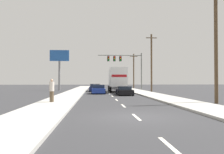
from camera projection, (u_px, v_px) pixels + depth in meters
The scene contains 14 objects.
ground_plane at pixel (107, 92), 36.10m from camera, with size 140.00×140.00×0.00m, color #333335.
sidewalk_right at pixel (145, 93), 31.51m from camera, with size 3.02×80.00×0.14m, color #B2AFA8.
sidewalk_left at pixel (73, 93), 30.72m from camera, with size 3.02×80.00×0.14m, color #B2AFA8.
lane_markings at pixel (107, 92), 35.95m from camera, with size 0.14×62.00×0.01m.
car_navy at pixel (95, 88), 38.17m from camera, with size 2.05×4.19×1.27m.
car_blue at pixel (99, 89), 31.39m from camera, with size 2.00×4.44×1.26m.
box_truck at pixel (117, 79), 35.75m from camera, with size 2.78×8.72×3.78m.
car_black at pixel (124, 91), 28.35m from camera, with size 1.89×4.65×1.12m.
traffic_signal_mast at pixel (122, 61), 42.24m from camera, with size 8.40×0.69×7.12m.
utility_pole_near at pixel (216, 41), 17.68m from camera, with size 1.80×0.28×9.61m.
utility_pole_mid at pixel (151, 62), 36.47m from camera, with size 1.80×0.28×9.44m.
utility_pole_far at pixel (134, 71), 52.47m from camera, with size 1.80×0.28×8.15m.
roadside_billboard at pixel (59, 62), 42.18m from camera, with size 3.60×0.36×7.61m.
pedestrian_near_corner at pixel (52, 90), 17.51m from camera, with size 0.38×0.38×1.80m.
Camera 1 is at (-2.06, -11.08, 1.79)m, focal length 35.80 mm.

